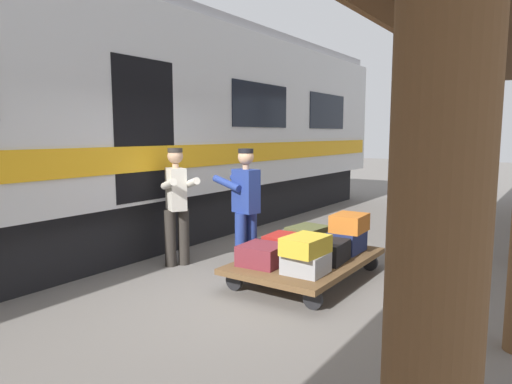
# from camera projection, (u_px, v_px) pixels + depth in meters

# --- Properties ---
(ground_plane) EXTENTS (60.00, 60.00, 0.00)m
(ground_plane) POSITION_uv_depth(u_px,v_px,m) (276.00, 294.00, 5.40)
(ground_plane) COLOR slate
(train_car) EXTENTS (3.02, 16.72, 4.00)m
(train_car) POSITION_uv_depth(u_px,v_px,m) (81.00, 124.00, 7.22)
(train_car) COLOR silver
(train_car) RESTS_ON ground_plane
(luggage_cart) EXTENTS (1.35, 2.15, 0.30)m
(luggage_cart) POSITION_uv_depth(u_px,v_px,m) (307.00, 261.00, 5.90)
(luggage_cart) COLOR brown
(luggage_cart) RESTS_ON ground_plane
(suitcase_olive_duffel) EXTENTS (0.51, 0.59, 0.28)m
(suitcase_olive_duffel) POSITION_uv_depth(u_px,v_px,m) (308.00, 236.00, 6.53)
(suitcase_olive_duffel) COLOR brown
(suitcase_olive_duffel) RESTS_ON luggage_cart
(suitcase_gray_aluminum) EXTENTS (0.46, 0.46, 0.24)m
(suitcase_gray_aluminum) POSITION_uv_depth(u_px,v_px,m) (306.00, 263.00, 5.23)
(suitcase_gray_aluminum) COLOR #9EA0A5
(suitcase_gray_aluminum) RESTS_ON luggage_cart
(suitcase_burgundy_valise) EXTENTS (0.53, 0.53, 0.25)m
(suitcase_burgundy_valise) POSITION_uv_depth(u_px,v_px,m) (262.00, 255.00, 5.57)
(suitcase_burgundy_valise) COLOR maroon
(suitcase_burgundy_valise) RESTS_ON luggage_cart
(suitcase_black_hardshell) EXTENTS (0.46, 0.56, 0.26)m
(suitcase_black_hardshell) POSITION_uv_depth(u_px,v_px,m) (328.00, 251.00, 5.71)
(suitcase_black_hardshell) COLOR black
(suitcase_black_hardshell) RESTS_ON luggage_cart
(suitcase_navy_fabric) EXTENTS (0.39, 0.53, 0.29)m
(suitcase_navy_fabric) POSITION_uv_depth(u_px,v_px,m) (347.00, 241.00, 6.19)
(suitcase_navy_fabric) COLOR navy
(suitcase_navy_fabric) RESTS_ON luggage_cart
(suitcase_red_plastic) EXTENTS (0.55, 0.54, 0.26)m
(suitcase_red_plastic) POSITION_uv_depth(u_px,v_px,m) (287.00, 245.00, 6.05)
(suitcase_red_plastic) COLOR #AD231E
(suitcase_red_plastic) RESTS_ON luggage_cart
(suitcase_orange_carryall) EXTENTS (0.43, 0.53, 0.24)m
(suitcase_orange_carryall) POSITION_uv_depth(u_px,v_px,m) (350.00, 223.00, 6.14)
(suitcase_orange_carryall) COLOR #CC6B23
(suitcase_orange_carryall) RESTS_ON suitcase_navy_fabric
(suitcase_yellow_case) EXTENTS (0.43, 0.56, 0.21)m
(suitcase_yellow_case) POSITION_uv_depth(u_px,v_px,m) (306.00, 245.00, 5.17)
(suitcase_yellow_case) COLOR gold
(suitcase_yellow_case) RESTS_ON suitcase_gray_aluminum
(porter_in_overalls) EXTENTS (0.72, 0.52, 1.70)m
(porter_in_overalls) POSITION_uv_depth(u_px,v_px,m) (245.00, 205.00, 6.26)
(porter_in_overalls) COLOR navy
(porter_in_overalls) RESTS_ON ground_plane
(porter_by_door) EXTENTS (0.74, 0.63, 1.70)m
(porter_by_door) POSITION_uv_depth(u_px,v_px,m) (177.00, 203.00, 6.46)
(porter_by_door) COLOR #332D28
(porter_by_door) RESTS_ON ground_plane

